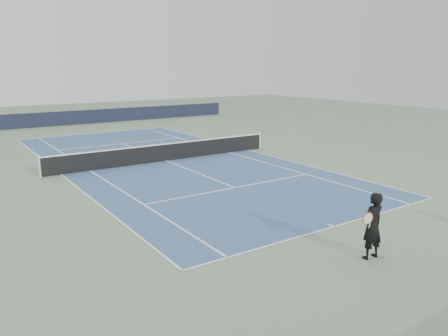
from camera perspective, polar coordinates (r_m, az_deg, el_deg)
ground at (r=23.68m, az=-7.54°, el=0.92°), size 80.00×80.00×0.00m
court_surface at (r=23.68m, az=-7.54°, el=0.93°), size 10.97×23.77×0.01m
tennis_net at (r=23.58m, az=-7.58°, el=2.11°), size 12.90×0.10×1.07m
windscreen_far at (r=40.23m, az=-19.08°, el=6.22°), size 30.00×0.25×1.20m
tennis_player at (r=12.18m, az=18.81°, el=-7.15°), size 0.81×0.53×1.81m
tennis_ball at (r=12.62m, az=20.16°, el=-10.80°), size 0.07×0.07×0.07m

